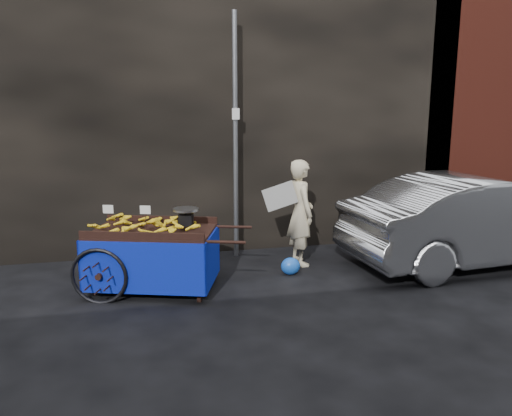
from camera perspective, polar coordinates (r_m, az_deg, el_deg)
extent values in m
plane|color=black|center=(7.37, -2.68, -8.45)|extent=(80.00, 80.00, 0.00)
cube|color=black|center=(9.42, -11.84, 11.19)|extent=(11.00, 2.00, 5.00)
cube|color=#591E14|center=(11.57, 22.97, 10.56)|extent=(3.00, 2.00, 5.00)
cylinder|color=slate|center=(8.28, -2.37, 7.94)|extent=(0.08, 0.08, 4.00)
cube|color=white|center=(8.21, -2.33, 10.70)|extent=(0.12, 0.02, 0.18)
cube|color=black|center=(7.01, -11.75, -2.74)|extent=(1.88, 1.48, 0.06)
cube|color=black|center=(7.44, -10.71, -1.29)|extent=(1.57, 0.55, 0.10)
cube|color=black|center=(6.54, -12.98, -3.16)|extent=(1.57, 0.55, 0.10)
cube|color=black|center=(6.57, -6.57, -7.27)|extent=(0.06, 0.06, 0.82)
cube|color=black|center=(7.33, -5.29, -5.22)|extent=(0.06, 0.06, 0.82)
cylinder|color=black|center=(6.38, -3.49, -3.91)|extent=(0.50, 0.20, 0.04)
cylinder|color=black|center=(7.17, -2.52, -2.17)|extent=(0.50, 0.20, 0.04)
torus|color=black|center=(6.82, -17.51, -7.48)|extent=(0.75, 0.29, 0.77)
torus|color=black|center=(7.81, -14.43, -4.90)|extent=(0.75, 0.29, 0.77)
cylinder|color=black|center=(7.31, -15.86, -6.10)|extent=(0.40, 1.11, 0.05)
cube|color=#082597|center=(6.62, -12.92, -6.77)|extent=(1.61, 0.54, 0.70)
cube|color=#082597|center=(7.58, -10.51, -4.33)|extent=(1.61, 0.54, 0.70)
cube|color=#082597|center=(7.38, -17.86, -5.15)|extent=(0.35, 1.02, 0.70)
cube|color=#082597|center=(6.91, -4.98, -5.74)|extent=(0.35, 1.02, 0.70)
cube|color=black|center=(6.90, -8.01, -1.34)|extent=(0.22, 0.19, 0.16)
cylinder|color=silver|center=(6.86, -8.04, -0.17)|extent=(0.44, 0.44, 0.03)
cube|color=white|center=(7.01, -16.55, -0.13)|extent=(0.14, 0.05, 0.11)
cube|color=white|center=(6.84, -12.55, -0.20)|extent=(0.14, 0.05, 0.11)
imported|color=beige|center=(8.01, 5.11, -0.53)|extent=(0.46, 0.66, 1.70)
cube|color=silver|center=(7.78, 2.76, 1.34)|extent=(0.58, 0.08, 0.50)
ellipsoid|color=blue|center=(7.66, 3.97, -6.64)|extent=(0.30, 0.24, 0.27)
imported|color=#B5B7BC|center=(8.78, 24.04, -1.26)|extent=(4.51, 1.90, 1.45)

